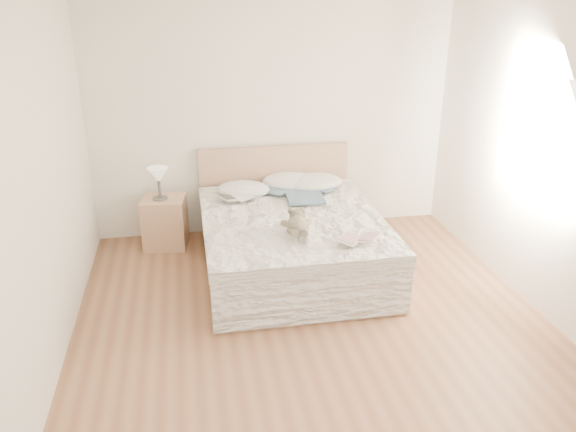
% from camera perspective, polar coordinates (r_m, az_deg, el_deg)
% --- Properties ---
extents(floor, '(4.00, 4.50, 0.00)m').
position_cam_1_polar(floor, '(4.77, 2.95, -11.65)').
color(floor, brown).
rests_on(floor, ground).
extents(wall_back, '(4.00, 0.02, 2.70)m').
position_cam_1_polar(wall_back, '(6.30, -1.57, 10.32)').
color(wall_back, white).
rests_on(wall_back, ground).
extents(wall_front, '(4.00, 0.02, 2.70)m').
position_cam_1_polar(wall_front, '(2.27, 17.17, -14.23)').
color(wall_front, white).
rests_on(wall_front, ground).
extents(wall_left, '(0.02, 4.50, 2.70)m').
position_cam_1_polar(wall_left, '(4.19, -24.36, 1.99)').
color(wall_left, white).
rests_on(wall_left, ground).
extents(wall_right, '(0.02, 4.50, 2.70)m').
position_cam_1_polar(wall_right, '(5.02, 26.18, 4.84)').
color(wall_right, white).
rests_on(wall_right, ground).
extents(window, '(0.02, 1.30, 1.10)m').
position_cam_1_polar(window, '(5.22, 24.39, 6.91)').
color(window, white).
rests_on(window, wall_right).
extents(bed, '(1.72, 2.14, 1.00)m').
position_cam_1_polar(bed, '(5.64, 0.23, -2.37)').
color(bed, tan).
rests_on(bed, floor).
extents(nightstand, '(0.50, 0.46, 0.56)m').
position_cam_1_polar(nightstand, '(6.25, -12.39, -0.61)').
color(nightstand, tan).
rests_on(nightstand, floor).
extents(table_lamp, '(0.27, 0.27, 0.35)m').
position_cam_1_polar(table_lamp, '(6.04, -13.04, 3.91)').
color(table_lamp, '#45413C').
rests_on(table_lamp, nightstand).
extents(pillow_left, '(0.63, 0.50, 0.17)m').
position_cam_1_polar(pillow_left, '(6.04, -4.56, 2.70)').
color(pillow_left, white).
rests_on(pillow_left, bed).
extents(pillow_middle, '(0.75, 0.61, 0.20)m').
position_cam_1_polar(pillow_middle, '(6.25, 0.37, 3.47)').
color(pillow_middle, white).
rests_on(pillow_middle, bed).
extents(pillow_right, '(0.70, 0.52, 0.20)m').
position_cam_1_polar(pillow_right, '(6.23, 2.62, 3.38)').
color(pillow_right, silver).
rests_on(pillow_right, bed).
extents(blouse, '(0.62, 0.66, 0.02)m').
position_cam_1_polar(blouse, '(5.89, 1.62, 2.16)').
color(blouse, '#364E65').
rests_on(blouse, bed).
extents(photo_book, '(0.39, 0.34, 0.02)m').
position_cam_1_polar(photo_book, '(5.84, -5.41, 1.86)').
color(photo_book, white).
rests_on(photo_book, bed).
extents(childrens_book, '(0.43, 0.41, 0.02)m').
position_cam_1_polar(childrens_book, '(4.91, 7.26, -2.32)').
color(childrens_book, beige).
rests_on(childrens_book, bed).
extents(teddy_bear, '(0.26, 0.35, 0.18)m').
position_cam_1_polar(teddy_bear, '(4.96, 0.94, -1.60)').
color(teddy_bear, '#665E4B').
rests_on(teddy_bear, bed).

